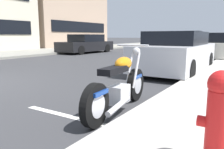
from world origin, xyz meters
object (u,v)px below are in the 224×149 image
object	(u,v)px
crossing_truck	(198,39)
car_opposite_curb	(86,44)
parked_motorcycle	(120,87)
fire_hydrant	(220,115)
parked_car_at_intersection	(214,47)
parked_car_behind_motorcycle	(177,53)
parked_car_near_corner	(224,44)

from	to	relation	value
crossing_truck	car_opposite_curb	bearing A→B (deg)	76.91
parked_motorcycle	fire_hydrant	world-z (taller)	parked_motorcycle
car_opposite_curb	parked_motorcycle	bearing A→B (deg)	43.12
parked_motorcycle	crossing_truck	world-z (taller)	crossing_truck
parked_car_at_intersection	car_opposite_curb	xyz separation A→B (m)	(-0.37, 8.83, -0.02)
crossing_truck	parked_car_at_intersection	bearing A→B (deg)	104.02
parked_car_behind_motorcycle	car_opposite_curb	world-z (taller)	parked_car_behind_motorcycle
parked_motorcycle	parked_car_at_intersection	bearing A→B (deg)	-4.46
parked_car_behind_motorcycle	parked_car_at_intersection	world-z (taller)	parked_car_at_intersection
car_opposite_curb	fire_hydrant	xyz separation A→B (m)	(-11.43, -10.55, -0.06)
parked_car_at_intersection	crossing_truck	bearing A→B (deg)	17.01
parked_car_behind_motorcycle	crossing_truck	world-z (taller)	crossing_truck
parked_car_behind_motorcycle	crossing_truck	xyz separation A→B (m)	(23.95, 4.18, 0.21)
parked_car_at_intersection	fire_hydrant	size ratio (longest dim) A/B	4.84
parked_car_near_corner	car_opposite_curb	world-z (taller)	car_opposite_curb
parked_car_at_intersection	parked_motorcycle	bearing A→B (deg)	-176.84
fire_hydrant	parked_car_near_corner	bearing A→B (deg)	5.99
parked_car_at_intersection	parked_car_near_corner	world-z (taller)	parked_car_at_intersection
parked_motorcycle	parked_car_near_corner	distance (m)	17.00
parked_car_at_intersection	parked_car_near_corner	distance (m)	6.34
parked_car_near_corner	car_opposite_curb	xyz separation A→B (m)	(-6.71, 8.65, 0.01)
parked_motorcycle	parked_car_behind_motorcycle	bearing A→B (deg)	0.63
parked_car_behind_motorcycle	parked_car_near_corner	xyz separation A→B (m)	(12.15, -0.22, -0.04)
car_opposite_curb	fire_hydrant	distance (m)	15.56
parked_motorcycle	parked_car_behind_motorcycle	world-z (taller)	parked_car_behind_motorcycle
parked_car_at_intersection	car_opposite_curb	world-z (taller)	parked_car_at_intersection
parked_motorcycle	crossing_truck	bearing A→B (deg)	4.37
parked_car_behind_motorcycle	fire_hydrant	world-z (taller)	parked_car_behind_motorcycle
parked_car_behind_motorcycle	fire_hydrant	bearing A→B (deg)	-160.44
car_opposite_curb	fire_hydrant	world-z (taller)	car_opposite_curb
crossing_truck	parked_car_behind_motorcycle	bearing A→B (deg)	99.75
car_opposite_curb	parked_car_at_intersection	bearing A→B (deg)	94.71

